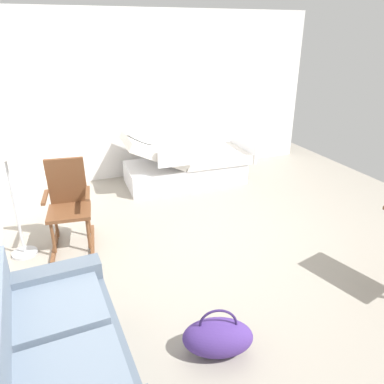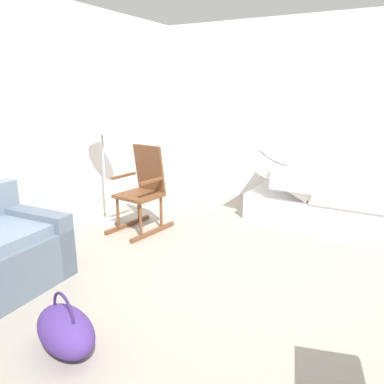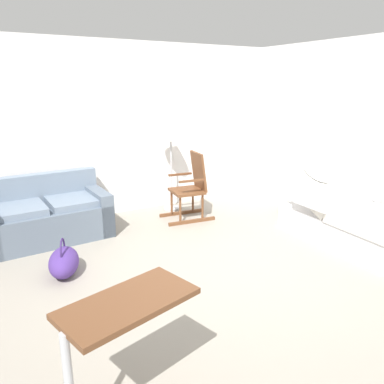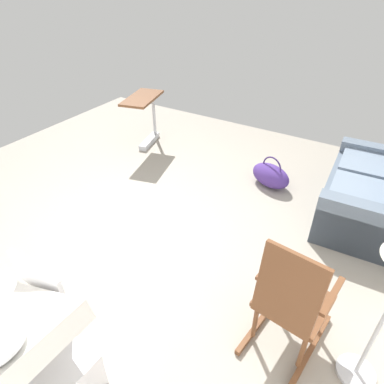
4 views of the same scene
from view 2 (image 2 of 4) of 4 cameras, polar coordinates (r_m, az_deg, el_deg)
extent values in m
plane|color=gray|center=(3.67, 11.12, -12.93)|extent=(6.56, 6.56, 0.00)
cube|color=white|center=(4.77, -20.68, 9.90)|extent=(5.34, 0.10, 2.70)
cube|color=white|center=(5.81, 19.93, 10.76)|extent=(0.10, 5.45, 2.70)
cube|color=silver|center=(5.32, 19.14, -2.44)|extent=(0.95, 1.96, 0.35)
cube|color=white|center=(5.19, 24.46, -0.60)|extent=(0.95, 1.19, 0.14)
cube|color=white|center=(5.33, 13.98, 2.96)|extent=(0.95, 0.95, 0.53)
ellipsoid|color=white|center=(5.34, 12.37, 5.50)|extent=(0.36, 0.51, 0.33)
cube|color=silver|center=(4.80, 14.78, 1.67)|extent=(0.06, 0.56, 0.28)
cube|color=silver|center=(5.76, 17.64, 3.66)|extent=(0.06, 0.56, 0.28)
cylinder|color=black|center=(5.24, 9.62, -3.52)|extent=(0.10, 0.10, 0.10)
cylinder|color=black|center=(5.89, 12.20, -1.54)|extent=(0.10, 0.10, 0.10)
cube|color=slate|center=(3.73, -26.18, -5.58)|extent=(0.70, 0.68, 0.10)
cube|color=slate|center=(4.02, -22.40, -6.58)|extent=(0.22, 0.86, 0.60)
cube|color=brown|center=(4.98, -9.56, -4.83)|extent=(0.76, 0.14, 0.05)
cube|color=brown|center=(4.69, -5.84, -5.94)|extent=(0.76, 0.14, 0.05)
cylinder|color=brown|center=(4.51, -7.70, -3.87)|extent=(0.04, 0.04, 0.40)
cylinder|color=brown|center=(4.77, -11.05, -2.94)|extent=(0.04, 0.04, 0.40)
cylinder|color=brown|center=(4.76, -4.65, -2.72)|extent=(0.04, 0.04, 0.40)
cylinder|color=brown|center=(5.01, -7.98, -1.90)|extent=(0.04, 0.04, 0.40)
cube|color=brown|center=(4.70, -7.94, -0.52)|extent=(0.52, 0.54, 0.04)
cube|color=brown|center=(4.77, -6.40, 3.48)|extent=(0.17, 0.44, 0.60)
cube|color=brown|center=(4.48, -6.09, 1.66)|extent=(0.39, 0.09, 0.03)
cube|color=brown|center=(4.79, -10.18, 2.41)|extent=(0.39, 0.09, 0.03)
cylinder|color=#B2B5BA|center=(5.17, -12.54, -4.32)|extent=(0.28, 0.28, 0.03)
cylinder|color=#B2B5BA|center=(5.01, -12.92, 2.06)|extent=(0.03, 0.03, 1.15)
cone|color=silver|center=(4.90, -13.43, 10.34)|extent=(0.34, 0.34, 0.30)
ellipsoid|color=#472D7A|center=(2.84, -18.38, -19.08)|extent=(0.48, 0.63, 0.30)
torus|color=#312055|center=(2.77, -18.61, -16.85)|extent=(0.12, 0.29, 0.30)
camera|label=1|loc=(2.91, -74.32, 17.61)|focal=34.63mm
camera|label=3|loc=(2.38, 99.72, 5.63)|focal=35.42mm
camera|label=4|loc=(6.17, 0.27, 22.77)|focal=31.56mm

